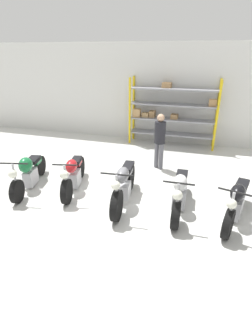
{
  "coord_description": "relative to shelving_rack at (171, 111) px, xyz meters",
  "views": [
    {
      "loc": [
        1.65,
        -5.11,
        3.27
      ],
      "look_at": [
        0.0,
        0.4,
        0.7
      ],
      "focal_mm": 28.0,
      "sensor_mm": 36.0,
      "label": 1
    }
  ],
  "objects": [
    {
      "name": "motorcycle_red",
      "position": [
        -1.83,
        -4.28,
        -0.85
      ],
      "size": [
        0.72,
        1.97,
        0.96
      ],
      "rotation": [
        0.0,
        0.0,
        -1.34
      ],
      "color": "black",
      "rests_on": "ground_plane"
    },
    {
      "name": "person_browsing",
      "position": [
        0.02,
        -2.33,
        -0.29
      ],
      "size": [
        0.44,
        0.44,
        1.66
      ],
      "rotation": [
        0.0,
        0.0,
        4.15
      ],
      "color": "#595960",
      "rests_on": "ground_plane"
    },
    {
      "name": "motorcycle_white",
      "position": [
        0.86,
        -4.43,
        -0.85
      ],
      "size": [
        0.6,
        2.07,
        1.0
      ],
      "rotation": [
        0.0,
        0.0,
        -1.55
      ],
      "color": "black",
      "rests_on": "ground_plane"
    },
    {
      "name": "back_wall",
      "position": [
        -0.47,
        0.37,
        0.54
      ],
      "size": [
        30.0,
        0.08,
        3.6
      ],
      "color": "silver",
      "rests_on": "ground_plane"
    },
    {
      "name": "motorcycle_black",
      "position": [
        2.04,
        -4.53,
        -0.84
      ],
      "size": [
        0.78,
        1.95,
        0.98
      ],
      "rotation": [
        0.0,
        0.0,
        -1.84
      ],
      "color": "black",
      "rests_on": "ground_plane"
    },
    {
      "name": "motorcycle_grey",
      "position": [
        -0.4,
        -4.56,
        -0.79
      ],
      "size": [
        0.67,
        2.07,
        1.05
      ],
      "rotation": [
        0.0,
        0.0,
        -1.49
      ],
      "color": "black",
      "rests_on": "ground_plane"
    },
    {
      "name": "shelving_rack",
      "position": [
        0.0,
        0.0,
        0.0
      ],
      "size": [
        3.18,
        0.63,
        2.43
      ],
      "color": "yellow",
      "rests_on": "ground_plane"
    },
    {
      "name": "motorcycle_green",
      "position": [
        -2.97,
        -4.53,
        -0.83
      ],
      "size": [
        0.8,
        2.05,
        0.98
      ],
      "rotation": [
        0.0,
        0.0,
        -1.34
      ],
      "color": "black",
      "rests_on": "ground_plane"
    },
    {
      "name": "ground_plane",
      "position": [
        -0.47,
        -4.54,
        -1.26
      ],
      "size": [
        30.0,
        30.0,
        0.0
      ],
      "primitive_type": "plane",
      "color": "silver"
    }
  ]
}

